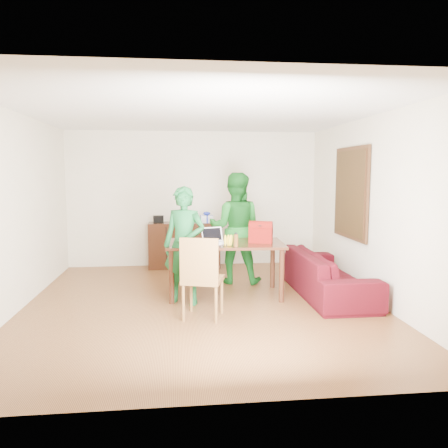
{
  "coord_description": "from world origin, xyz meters",
  "views": [
    {
      "loc": [
        -0.35,
        -6.09,
        1.87
      ],
      "look_at": [
        0.39,
        0.63,
        1.08
      ],
      "focal_mm": 35.0,
      "sensor_mm": 36.0,
      "label": 1
    }
  ],
  "objects": [
    {
      "name": "person_near",
      "position": [
        -0.24,
        0.07,
        0.84
      ],
      "size": [
        0.72,
        0.61,
        1.69
      ],
      "primitive_type": "imported",
      "rotation": [
        0.0,
        0.0,
        -0.39
      ],
      "color": "#135526",
      "rests_on": "ground"
    },
    {
      "name": "bananas",
      "position": [
        0.39,
        0.11,
        0.85
      ],
      "size": [
        0.2,
        0.16,
        0.06
      ],
      "primitive_type": null,
      "rotation": [
        0.0,
        0.0,
        -0.38
      ],
      "color": "gold",
      "rests_on": "table"
    },
    {
      "name": "red_bag",
      "position": [
        0.92,
        0.37,
        0.95
      ],
      "size": [
        0.39,
        0.3,
        0.26
      ],
      "primitive_type": "cube",
      "rotation": [
        0.0,
        0.0,
        -0.31
      ],
      "color": "maroon",
      "rests_on": "table"
    },
    {
      "name": "bottle",
      "position": [
        0.5,
        0.06,
        0.92
      ],
      "size": [
        0.07,
        0.07,
        0.2
      ],
      "primitive_type": "cylinder",
      "rotation": [
        0.0,
        0.0,
        -0.03
      ],
      "color": "#5B3514",
      "rests_on": "table"
    },
    {
      "name": "sofa",
      "position": [
        1.95,
        0.29,
        0.33
      ],
      "size": [
        0.89,
        2.26,
        0.66
      ],
      "primitive_type": "imported",
      "rotation": [
        0.0,
        0.0,
        1.57
      ],
      "color": "#37070B",
      "rests_on": "ground"
    },
    {
      "name": "table",
      "position": [
        0.39,
        0.43,
        0.71
      ],
      "size": [
        1.81,
        1.09,
        0.82
      ],
      "rotation": [
        0.0,
        0.0,
        -0.06
      ],
      "color": "black",
      "rests_on": "ground"
    },
    {
      "name": "chair",
      "position": [
        -0.02,
        -0.59,
        0.31
      ],
      "size": [
        0.6,
        0.58,
        1.08
      ],
      "rotation": [
        0.0,
        0.0,
        -0.28
      ],
      "color": "brown",
      "rests_on": "ground"
    },
    {
      "name": "room",
      "position": [
        0.01,
        0.13,
        1.31
      ],
      "size": [
        5.2,
        5.7,
        2.9
      ],
      "color": "#482312",
      "rests_on": "ground"
    },
    {
      "name": "person_far",
      "position": [
        0.65,
        1.22,
        0.94
      ],
      "size": [
        1.05,
        0.9,
        1.88
      ],
      "primitive_type": "imported",
      "rotation": [
        0.0,
        0.0,
        2.91
      ],
      "color": "#145D1A",
      "rests_on": "ground"
    },
    {
      "name": "laptop",
      "position": [
        0.23,
        0.35,
        0.87
      ],
      "size": [
        0.39,
        0.32,
        0.23
      ],
      "rotation": [
        0.0,
        0.0,
        0.31
      ],
      "color": "white",
      "rests_on": "table"
    }
  ]
}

